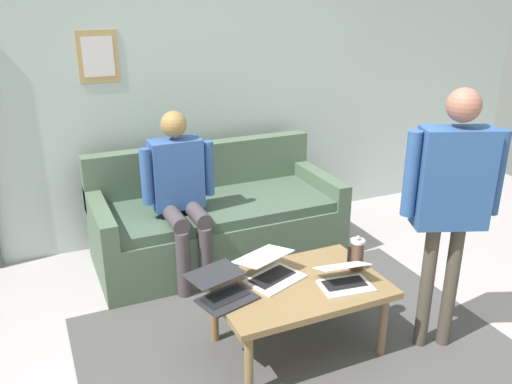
% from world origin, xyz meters
% --- Properties ---
extents(ground_plane, '(7.68, 7.68, 0.00)m').
position_xyz_m(ground_plane, '(0.00, 0.00, 0.00)').
color(ground_plane, '#ABA0A4').
extents(area_rug, '(2.57, 1.99, 0.01)m').
position_xyz_m(area_rug, '(0.04, -0.14, 0.00)').
color(area_rug, '#4A4949').
rests_on(area_rug, ground_plane).
extents(back_wall, '(7.04, 0.11, 2.70)m').
position_xyz_m(back_wall, '(0.00, -2.20, 1.35)').
color(back_wall, '#B1C1BD').
rests_on(back_wall, ground_plane).
extents(couch, '(1.96, 0.89, 0.88)m').
position_xyz_m(couch, '(0.06, -1.61, 0.31)').
color(couch, '#4F644D').
rests_on(couch, ground_plane).
extents(coffee_table, '(1.02, 0.68, 0.45)m').
position_xyz_m(coffee_table, '(0.04, -0.24, 0.40)').
color(coffee_table, olive).
rests_on(coffee_table, ground_plane).
extents(laptop_left, '(0.43, 0.43, 0.14)m').
position_xyz_m(laptop_left, '(0.16, -0.37, 0.50)').
color(laptop_left, silver).
rests_on(laptop_left, coffee_table).
extents(laptop_center, '(0.33, 0.30, 0.14)m').
position_xyz_m(laptop_center, '(-0.20, -0.12, 0.49)').
color(laptop_center, silver).
rests_on(laptop_center, coffee_table).
extents(laptop_right, '(0.39, 0.40, 0.12)m').
position_xyz_m(laptop_right, '(0.50, -0.28, 0.50)').
color(laptop_right, '#28282D').
rests_on(laptop_right, coffee_table).
extents(french_press, '(0.11, 0.09, 0.23)m').
position_xyz_m(french_press, '(-0.38, -0.25, 0.55)').
color(french_press, '#4C3323').
rests_on(french_press, coffee_table).
extents(person_standing, '(0.56, 0.32, 1.61)m').
position_xyz_m(person_standing, '(-0.76, 0.07, 1.03)').
color(person_standing, '#4A4237').
rests_on(person_standing, ground_plane).
extents(person_seated, '(0.55, 0.51, 1.28)m').
position_xyz_m(person_seated, '(0.41, -1.39, 0.73)').
color(person_seated, '#443E42').
rests_on(person_seated, ground_plane).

